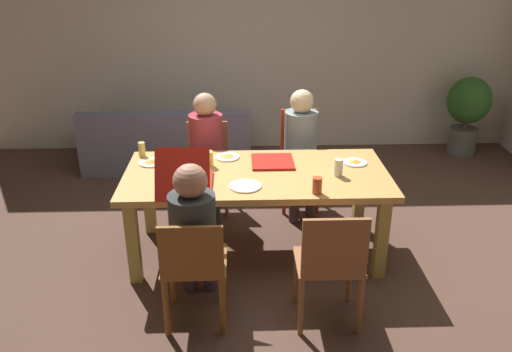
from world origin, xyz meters
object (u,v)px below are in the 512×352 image
object	(u,v)px
plate_3	(152,162)
couch	(169,145)
pizza_box_0	(273,162)
drinking_glass_3	(142,149)
person_2	(194,227)
drinking_glass_1	(339,168)
plate_2	(245,186)
dining_table	(256,183)
potted_plant	(468,109)
drinking_glass_2	(209,159)
chair_3	(331,263)
person_1	(301,142)
plate_0	(355,162)
person_0	(206,145)
plate_1	(227,157)
chair_0	(208,160)
chair_2	(194,267)
chair_1	(299,154)
drinking_glass_0	(317,186)

from	to	relation	value
plate_3	couch	world-z (taller)	plate_3
pizza_box_0	drinking_glass_3	xyz separation A→B (m)	(-1.15, 0.19, 0.06)
person_2	drinking_glass_1	size ratio (longest dim) A/B	8.41
plate_3	drinking_glass_1	bearing A→B (deg)	-11.62
plate_2	dining_table	bearing A→B (deg)	70.76
pizza_box_0	dining_table	bearing A→B (deg)	-125.64
drinking_glass_1	potted_plant	size ratio (longest dim) A/B	0.14
pizza_box_0	drinking_glass_2	world-z (taller)	drinking_glass_2
chair_3	person_2	bearing A→B (deg)	168.48
person_1	plate_0	bearing A→B (deg)	-58.95
person_0	plate_3	bearing A→B (deg)	-128.36
drinking_glass_2	plate_1	bearing A→B (deg)	50.32
plate_1	drinking_glass_1	size ratio (longest dim) A/B	1.50
chair_0	chair_3	size ratio (longest dim) A/B	0.95
chair_2	pizza_box_0	xyz separation A→B (m)	(0.61, 1.16, 0.30)
person_2	chair_3	distance (m)	0.97
person_2	drinking_glass_2	size ratio (longest dim) A/B	9.10
drinking_glass_1	drinking_glass_3	distance (m)	1.74
chair_2	drinking_glass_1	world-z (taller)	drinking_glass_1
chair_0	couch	world-z (taller)	chair_0
pizza_box_0	chair_1	bearing A→B (deg)	67.20
dining_table	drinking_glass_0	distance (m)	0.63
plate_3	drinking_glass_3	xyz separation A→B (m)	(-0.11, 0.17, 0.06)
plate_3	plate_2	bearing A→B (deg)	-32.52
plate_3	couch	bearing A→B (deg)	93.17
chair_3	drinking_glass_3	xyz separation A→B (m)	(-1.47, 1.40, 0.31)
person_0	chair_3	distance (m)	2.02
drinking_glass_0	plate_1	bearing A→B (deg)	132.65
plate_1	drinking_glass_0	size ratio (longest dim) A/B	1.67
plate_1	chair_3	bearing A→B (deg)	-61.82
person_0	chair_1	distance (m)	0.97
chair_1	chair_3	xyz separation A→B (m)	(-0.00, -1.97, -0.02)
chair_3	plate_3	xyz separation A→B (m)	(-1.37, 1.23, 0.25)
plate_3	drinking_glass_0	size ratio (longest dim) A/B	1.73
person_1	plate_3	world-z (taller)	person_1
chair_3	drinking_glass_3	size ratio (longest dim) A/B	6.97
dining_table	chair_1	world-z (taller)	chair_1
drinking_glass_0	potted_plant	world-z (taller)	potted_plant
couch	drinking_glass_3	bearing A→B (deg)	-90.31
drinking_glass_1	chair_2	bearing A→B (deg)	-142.46
plate_2	chair_2	bearing A→B (deg)	-118.28
drinking_glass_2	drinking_glass_3	size ratio (longest dim) A/B	1.01
chair_2	chair_3	world-z (taller)	chair_3
couch	chair_2	bearing A→B (deg)	-79.80
person_1	couch	bearing A→B (deg)	140.57
dining_table	chair_0	bearing A→B (deg)	116.22
chair_1	drinking_glass_2	bearing A→B (deg)	-136.73
chair_3	pizza_box_0	world-z (taller)	chair_3
chair_1	person_2	bearing A→B (deg)	-117.57
dining_table	chair_0	size ratio (longest dim) A/B	2.51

